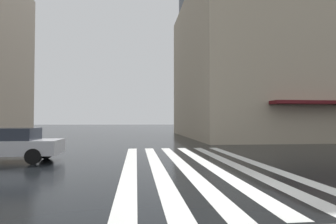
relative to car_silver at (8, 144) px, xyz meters
The scene contains 4 objects.
ground_plane 9.89m from the car_silver, 123.90° to the right, with size 220.00×220.00×0.00m, color black.
zebra_crossing 7.78m from the car_silver, 101.18° to the right, with size 13.00×5.50×0.01m.
haussmann_block_corner 31.04m from the car_silver, 56.24° to the right, with size 20.52×28.94×18.05m.
car_silver is the anchor object (origin of this frame).
Camera 1 is at (-7.10, 2.87, 1.73)m, focal length 30.58 mm.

